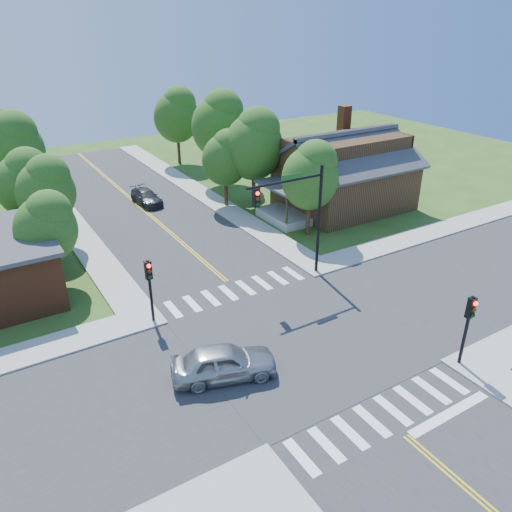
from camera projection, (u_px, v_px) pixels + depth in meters
ground at (296, 342)px, 25.73m from camera, size 100.00×100.00×0.00m
road_ns at (296, 342)px, 25.72m from camera, size 10.00×90.00×0.04m
road_ew at (296, 342)px, 25.72m from camera, size 90.00×10.00×0.04m
intersection_patch at (296, 342)px, 25.73m from camera, size 10.20×10.20×0.06m
sidewalk_ne at (336, 199)px, 45.25m from camera, size 40.00×40.00×0.14m
crosswalk_north at (237, 290)px, 30.46m from camera, size 8.85×2.00×0.01m
crosswalk_south at (382, 415)px, 20.96m from camera, size 8.85×2.00×0.01m
centerline at (296, 341)px, 25.71m from camera, size 0.30×90.00×0.01m
stop_bar at (449, 414)px, 21.08m from camera, size 4.60×0.45×0.09m
signal_mast_ne at (298, 207)px, 29.72m from camera, size 5.30×0.42×7.20m
signal_pole_se at (469, 318)px, 22.89m from camera, size 0.34×0.42×3.80m
signal_pole_nw at (149, 280)px, 26.20m from camera, size 0.34×0.42×3.80m
house_ne at (344, 170)px, 42.28m from camera, size 13.05×8.80×7.11m
tree_e_a at (312, 174)px, 36.24m from camera, size 4.27×4.06×7.26m
tree_e_b at (255, 142)px, 41.47m from camera, size 5.02×4.77×8.54m
tree_e_c at (220, 122)px, 47.23m from camera, size 5.35×5.08×9.09m
tree_e_d at (177, 113)px, 53.88m from camera, size 4.96×4.71×8.43m
tree_w_a at (47, 225)px, 29.35m from camera, size 3.64×3.46×6.19m
tree_w_b at (26, 181)px, 35.10m from camera, size 4.15×3.94×7.06m
tree_w_c at (14, 146)px, 40.74m from camera, size 4.95×4.70×8.41m
tree_house at (226, 156)px, 41.94m from camera, size 3.98×3.78×6.76m
tree_bldg at (46, 188)px, 34.26m from camera, size 4.02×3.82×6.83m
car_silver at (224, 363)px, 22.88m from camera, size 4.81×6.00×1.65m
car_dgrey at (146, 197)px, 44.06m from camera, size 2.13×4.42×1.24m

